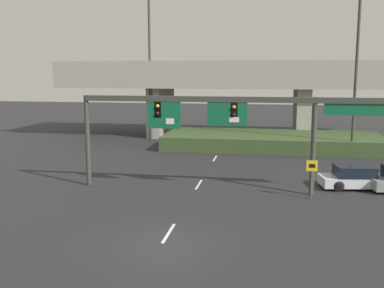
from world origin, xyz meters
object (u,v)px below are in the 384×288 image
highway_light_pole_near (357,61)px  parked_sedan_near_right (356,178)px  speed_limit_sign (312,173)px  highway_light_pole_far (150,63)px  signal_gantry (217,114)px

highway_light_pole_near → parked_sedan_near_right: size_ratio=3.26×
speed_limit_sign → highway_light_pole_near: (4.47, 13.52, 6.32)m
speed_limit_sign → highway_light_pole_far: highway_light_pole_far is taller
speed_limit_sign → signal_gantry: bearing=171.2°
highway_light_pole_far → parked_sedan_near_right: bearing=-44.8°
highway_light_pole_far → highway_light_pole_near: bearing=-19.0°
speed_limit_sign → highway_light_pole_near: size_ratio=0.15×
speed_limit_sign → highway_light_pole_far: (-14.39, 20.02, 6.31)m
highway_light_pole_near → parked_sedan_near_right: 12.93m
highway_light_pole_near → highway_light_pole_far: size_ratio=1.00×
signal_gantry → speed_limit_sign: signal_gantry is taller
signal_gantry → highway_light_pole_far: highway_light_pole_far is taller
highway_light_pole_near → signal_gantry: bearing=-127.6°
signal_gantry → parked_sedan_near_right: bearing=14.0°
signal_gantry → speed_limit_sign: (5.31, -0.82, -3.09)m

